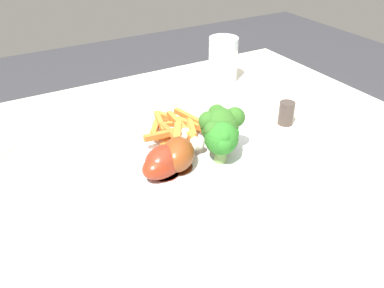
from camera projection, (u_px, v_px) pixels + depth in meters
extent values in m
cube|color=silver|center=(153.00, 172.00, 0.69)|extent=(1.07, 0.75, 0.03)
cylinder|color=#ACA695|center=(251.00, 175.00, 1.32)|extent=(0.06, 0.06, 0.73)
cylinder|color=silver|center=(192.00, 157.00, 0.69)|extent=(0.30, 0.30, 0.01)
cylinder|color=#7BA153|center=(221.00, 155.00, 0.66)|extent=(0.02, 0.02, 0.02)
sphere|color=#297423|center=(221.00, 138.00, 0.64)|extent=(0.05, 0.05, 0.05)
sphere|color=#297423|center=(224.00, 137.00, 0.63)|extent=(0.02, 0.02, 0.02)
sphere|color=#297423|center=(224.00, 144.00, 0.63)|extent=(0.03, 0.03, 0.03)
sphere|color=#297423|center=(234.00, 133.00, 0.65)|extent=(0.02, 0.02, 0.02)
cylinder|color=#83B04D|center=(219.00, 146.00, 0.68)|extent=(0.02, 0.02, 0.03)
sphere|color=#306521|center=(220.00, 127.00, 0.66)|extent=(0.06, 0.06, 0.06)
sphere|color=#306521|center=(231.00, 122.00, 0.66)|extent=(0.03, 0.03, 0.03)
sphere|color=#306521|center=(235.00, 117.00, 0.66)|extent=(0.03, 0.03, 0.03)
sphere|color=#306521|center=(231.00, 123.00, 0.67)|extent=(0.02, 0.02, 0.02)
sphere|color=#306521|center=(212.00, 130.00, 0.64)|extent=(0.03, 0.03, 0.03)
sphere|color=#306521|center=(208.00, 121.00, 0.65)|extent=(0.03, 0.03, 0.03)
sphere|color=#306521|center=(217.00, 113.00, 0.67)|extent=(0.03, 0.03, 0.03)
cube|color=orange|center=(181.00, 135.00, 0.73)|extent=(0.10, 0.04, 0.01)
cube|color=orange|center=(179.00, 125.00, 0.76)|extent=(0.07, 0.06, 0.01)
cube|color=orange|center=(175.00, 137.00, 0.71)|extent=(0.07, 0.04, 0.01)
cube|color=orange|center=(156.00, 126.00, 0.73)|extent=(0.04, 0.06, 0.01)
cube|color=orange|center=(160.00, 121.00, 0.73)|extent=(0.03, 0.07, 0.01)
cube|color=orange|center=(178.00, 120.00, 0.75)|extent=(0.06, 0.09, 0.01)
cube|color=#C96727|center=(170.00, 132.00, 0.70)|extent=(0.01, 0.06, 0.01)
cube|color=orange|center=(194.00, 120.00, 0.74)|extent=(0.03, 0.10, 0.01)
cube|color=orange|center=(164.00, 134.00, 0.69)|extent=(0.07, 0.02, 0.01)
cube|color=orange|center=(176.00, 137.00, 0.68)|extent=(0.05, 0.08, 0.01)
cube|color=orange|center=(181.00, 126.00, 0.72)|extent=(0.02, 0.11, 0.01)
cube|color=orange|center=(178.00, 123.00, 0.74)|extent=(0.07, 0.03, 0.01)
cube|color=orange|center=(191.00, 130.00, 0.72)|extent=(0.04, 0.06, 0.01)
cube|color=orange|center=(191.00, 125.00, 0.73)|extent=(0.04, 0.07, 0.01)
cube|color=orange|center=(209.00, 134.00, 0.72)|extent=(0.02, 0.09, 0.01)
cylinder|color=#58230E|center=(178.00, 167.00, 0.65)|extent=(0.05, 0.05, 0.00)
ellipsoid|color=brown|center=(178.00, 154.00, 0.64)|extent=(0.09, 0.09, 0.05)
cylinder|color=beige|center=(184.00, 138.00, 0.69)|extent=(0.03, 0.03, 0.01)
sphere|color=silver|center=(186.00, 133.00, 0.70)|extent=(0.02, 0.02, 0.02)
cylinder|color=#61180C|center=(166.00, 173.00, 0.64)|extent=(0.04, 0.04, 0.00)
ellipsoid|color=maroon|center=(166.00, 163.00, 0.63)|extent=(0.09, 0.07, 0.04)
cylinder|color=beige|center=(193.00, 148.00, 0.67)|extent=(0.03, 0.02, 0.01)
sphere|color=silver|center=(199.00, 144.00, 0.68)|extent=(0.02, 0.02, 0.02)
cylinder|color=#5A190E|center=(163.00, 173.00, 0.64)|extent=(0.05, 0.05, 0.00)
ellipsoid|color=maroon|center=(162.00, 161.00, 0.63)|extent=(0.08, 0.07, 0.05)
cylinder|color=beige|center=(187.00, 147.00, 0.66)|extent=(0.04, 0.03, 0.01)
sphere|color=silver|center=(195.00, 142.00, 0.68)|extent=(0.02, 0.02, 0.02)
cylinder|color=silver|center=(223.00, 59.00, 0.96)|extent=(0.07, 0.07, 0.10)
cube|color=white|center=(350.00, 212.00, 0.58)|extent=(0.19, 0.17, 0.00)
cylinder|color=#423833|center=(285.00, 112.00, 0.79)|extent=(0.03, 0.03, 0.05)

